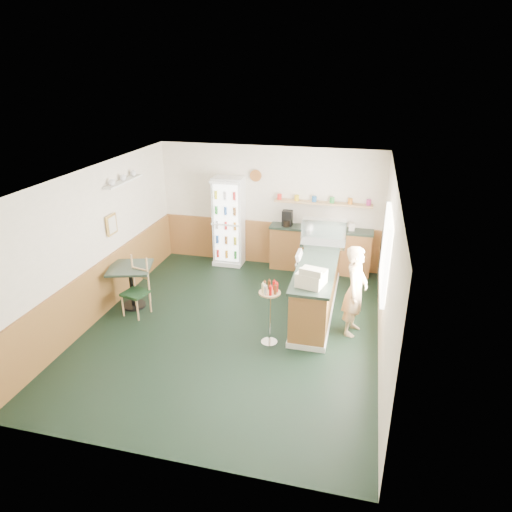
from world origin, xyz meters
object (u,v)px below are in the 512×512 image
(cash_register, at_px, (311,278))
(condiment_stand, at_px, (270,304))
(display_case, at_px, (324,233))
(shopkeeper, at_px, (355,291))
(cafe_chair, at_px, (137,284))
(drinks_fridge, at_px, (229,222))
(cafe_table, at_px, (131,279))

(cash_register, relative_size, condiment_stand, 0.39)
(display_case, relative_size, shopkeeper, 0.54)
(display_case, height_order, cafe_chair, display_case)
(drinks_fridge, distance_m, cafe_table, 2.75)
(cafe_chair, bearing_deg, cash_register, 10.81)
(drinks_fridge, height_order, display_case, drinks_fridge)
(display_case, height_order, cash_register, display_case)
(shopkeeper, bearing_deg, display_case, 39.60)
(cash_register, xyz_separation_m, cafe_chair, (-3.20, 0.14, -0.56))
(drinks_fridge, distance_m, cash_register, 3.56)
(condiment_stand, bearing_deg, cafe_chair, 170.52)
(shopkeeper, relative_size, cafe_chair, 1.45)
(condiment_stand, height_order, cafe_table, condiment_stand)
(shopkeeper, bearing_deg, cash_register, 132.23)
(display_case, bearing_deg, cafe_table, -156.03)
(shopkeeper, xyz_separation_m, cafe_chair, (-3.90, -0.24, -0.22))
(cafe_table, xyz_separation_m, cafe_chair, (0.20, -0.16, -0.02))
(drinks_fridge, bearing_deg, cafe_table, -115.41)
(cash_register, bearing_deg, shopkeeper, 42.25)
(cafe_chair, bearing_deg, condiment_stand, 3.90)
(shopkeeper, relative_size, cafe_table, 1.69)
(cafe_table, distance_m, cafe_chair, 0.26)
(cafe_chair, bearing_deg, shopkeeper, 16.87)
(cash_register, relative_size, shopkeeper, 0.27)
(display_case, distance_m, cash_register, 1.82)
(drinks_fridge, bearing_deg, cash_register, -51.09)
(cash_register, relative_size, cafe_table, 0.45)
(condiment_stand, bearing_deg, drinks_fridge, 117.86)
(drinks_fridge, xyz_separation_m, shopkeeper, (2.93, -2.38, -0.21))
(display_case, distance_m, cafe_chair, 3.68)
(cash_register, xyz_separation_m, shopkeeper, (0.70, 0.38, -0.33))
(drinks_fridge, relative_size, display_case, 2.34)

